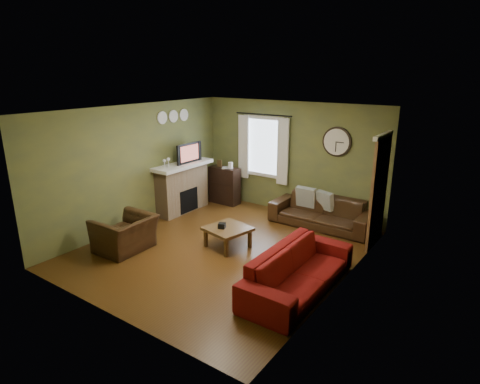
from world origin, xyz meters
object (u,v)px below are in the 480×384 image
Objects in this scene: sofa_brown at (322,212)px; coffee_table at (228,237)px; armchair at (125,234)px; bookshelf at (224,185)px; sofa_red at (299,270)px.

coffee_table is (-1.03, -2.02, -0.12)m from sofa_brown.
sofa_brown is at bearing 140.11° from armchair.
sofa_brown reaches higher than coffee_table.
bookshelf is 2.68m from sofa_brown.
sofa_brown is at bearing -1.35° from bookshelf.
armchair is (-3.32, -0.58, -0.00)m from sofa_red.
bookshelf is at bearing 128.39° from coffee_table.
coffee_table is at bearing 127.11° from armchair.
sofa_red is (0.80, -2.66, 0.01)m from sofa_brown.
sofa_red is 3.04× the size of coffee_table.
sofa_red is at bearing -73.16° from sofa_brown.
armchair is 1.93m from coffee_table.
armchair is 1.35× the size of coffee_table.
bookshelf reaches higher than coffee_table.
coffee_table is at bearing 70.86° from sofa_red.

